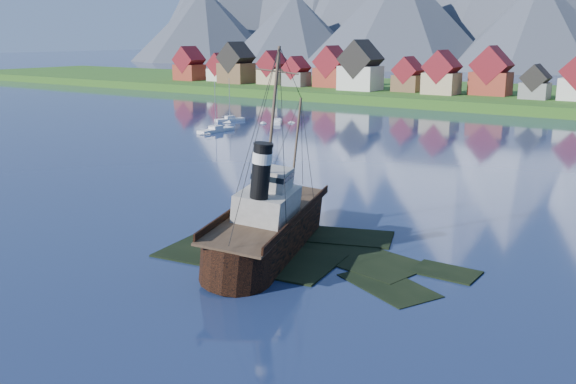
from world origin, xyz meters
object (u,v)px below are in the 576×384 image
Objects in this scene: sailboat_a at (216,131)px; sailboat_b at (230,120)px; sailboat_c at (277,122)px; tugboat_wreck at (275,222)px.

sailboat_b is at bearing 124.55° from sailboat_a.
sailboat_a reaches higher than sailboat_c.
sailboat_b is at bearing 114.15° from tugboat_wreck.
tugboat_wreck is 2.33× the size of sailboat_a.
sailboat_a is 1.05× the size of sailboat_b.
sailboat_b is 1.13× the size of sailboat_c.
sailboat_a is at bearing -35.83° from sailboat_b.
tugboat_wreck is at bearing -23.37° from sailboat_b.
sailboat_b is 13.04m from sailboat_c.
tugboat_wreck is 2.44× the size of sailboat_b.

